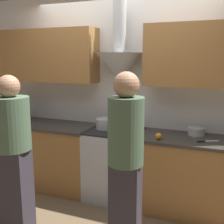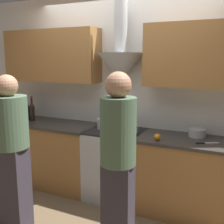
{
  "view_description": "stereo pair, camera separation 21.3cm",
  "coord_description": "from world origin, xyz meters",
  "px_view_note": "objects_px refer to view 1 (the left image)",
  "views": [
    {
      "loc": [
        1.22,
        -2.81,
        1.76
      ],
      "look_at": [
        0.0,
        0.23,
        1.14
      ],
      "focal_mm": 45.0,
      "sensor_mm": 36.0,
      "label": 1
    },
    {
      "loc": [
        1.42,
        -2.73,
        1.76
      ],
      "look_at": [
        0.0,
        0.23,
        1.14
      ],
      "focal_mm": 45.0,
      "sensor_mm": 36.0,
      "label": 2
    }
  ],
  "objects_px": {
    "wine_bottle_0": "(6,111)",
    "wine_bottle_3": "(22,112)",
    "wine_bottle_4": "(28,112)",
    "mixing_bowl": "(126,128)",
    "stock_pot": "(105,124)",
    "person_foreground_left": "(13,150)",
    "wine_bottle_2": "(17,112)",
    "person_foreground_right": "(126,157)",
    "orange_fruit": "(159,136)",
    "wine_bottle_1": "(12,110)",
    "stove_range": "(115,164)",
    "saucepan": "(196,131)"
  },
  "relations": [
    {
      "from": "wine_bottle_0",
      "to": "wine_bottle_3",
      "type": "distance_m",
      "value": 0.3
    },
    {
      "from": "wine_bottle_4",
      "to": "mixing_bowl",
      "type": "bearing_deg",
      "value": -0.22
    },
    {
      "from": "stock_pot",
      "to": "person_foreground_left",
      "type": "bearing_deg",
      "value": -114.48
    },
    {
      "from": "wine_bottle_2",
      "to": "stock_pot",
      "type": "height_order",
      "value": "wine_bottle_2"
    },
    {
      "from": "wine_bottle_0",
      "to": "wine_bottle_4",
      "type": "bearing_deg",
      "value": 1.08
    },
    {
      "from": "wine_bottle_3",
      "to": "person_foreground_right",
      "type": "bearing_deg",
      "value": -27.07
    },
    {
      "from": "wine_bottle_0",
      "to": "person_foreground_left",
      "type": "xyz_separation_m",
      "value": [
        1.03,
        -1.05,
        -0.14
      ]
    },
    {
      "from": "orange_fruit",
      "to": "wine_bottle_0",
      "type": "bearing_deg",
      "value": 175.9
    },
    {
      "from": "wine_bottle_4",
      "to": "mixing_bowl",
      "type": "xyz_separation_m",
      "value": [
        1.45,
        -0.01,
        -0.1
      ]
    },
    {
      "from": "wine_bottle_2",
      "to": "stock_pot",
      "type": "xyz_separation_m",
      "value": [
        1.33,
        0.05,
        -0.06
      ]
    },
    {
      "from": "wine_bottle_1",
      "to": "wine_bottle_0",
      "type": "bearing_deg",
      "value": -174.12
    },
    {
      "from": "stove_range",
      "to": "wine_bottle_3",
      "type": "distance_m",
      "value": 1.5
    },
    {
      "from": "mixing_bowl",
      "to": "person_foreground_left",
      "type": "relative_size",
      "value": 0.18
    },
    {
      "from": "wine_bottle_1",
      "to": "saucepan",
      "type": "relative_size",
      "value": 1.81
    },
    {
      "from": "wine_bottle_0",
      "to": "wine_bottle_3",
      "type": "height_order",
      "value": "wine_bottle_3"
    },
    {
      "from": "wine_bottle_0",
      "to": "wine_bottle_4",
      "type": "xyz_separation_m",
      "value": [
        0.38,
        0.01,
        0.0
      ]
    },
    {
      "from": "stove_range",
      "to": "wine_bottle_0",
      "type": "bearing_deg",
      "value": -179.24
    },
    {
      "from": "stove_range",
      "to": "saucepan",
      "type": "height_order",
      "value": "saucepan"
    },
    {
      "from": "wine_bottle_0",
      "to": "wine_bottle_2",
      "type": "height_order",
      "value": "wine_bottle_0"
    },
    {
      "from": "person_foreground_left",
      "to": "person_foreground_right",
      "type": "bearing_deg",
      "value": 4.5
    },
    {
      "from": "stove_range",
      "to": "wine_bottle_2",
      "type": "distance_m",
      "value": 1.59
    },
    {
      "from": "wine_bottle_4",
      "to": "saucepan",
      "type": "relative_size",
      "value": 1.82
    },
    {
      "from": "mixing_bowl",
      "to": "wine_bottle_0",
      "type": "bearing_deg",
      "value": -179.95
    },
    {
      "from": "wine_bottle_1",
      "to": "mixing_bowl",
      "type": "height_order",
      "value": "wine_bottle_1"
    },
    {
      "from": "stock_pot",
      "to": "stove_range",
      "type": "bearing_deg",
      "value": -12.93
    },
    {
      "from": "wine_bottle_3",
      "to": "mixing_bowl",
      "type": "xyz_separation_m",
      "value": [
        1.54,
        0.01,
        -0.09
      ]
    },
    {
      "from": "stock_pot",
      "to": "person_foreground_right",
      "type": "height_order",
      "value": "person_foreground_right"
    },
    {
      "from": "saucepan",
      "to": "wine_bottle_0",
      "type": "bearing_deg",
      "value": -176.27
    },
    {
      "from": "orange_fruit",
      "to": "saucepan",
      "type": "distance_m",
      "value": 0.5
    },
    {
      "from": "wine_bottle_1",
      "to": "wine_bottle_3",
      "type": "bearing_deg",
      "value": -5.25
    },
    {
      "from": "stock_pot",
      "to": "mixing_bowl",
      "type": "bearing_deg",
      "value": -10.38
    },
    {
      "from": "wine_bottle_1",
      "to": "person_foreground_left",
      "type": "distance_m",
      "value": 1.42
    },
    {
      "from": "orange_fruit",
      "to": "person_foreground_left",
      "type": "relative_size",
      "value": 0.04
    },
    {
      "from": "stove_range",
      "to": "stock_pot",
      "type": "distance_m",
      "value": 0.53
    },
    {
      "from": "stove_range",
      "to": "wine_bottle_1",
      "type": "height_order",
      "value": "wine_bottle_1"
    },
    {
      "from": "wine_bottle_3",
      "to": "stock_pot",
      "type": "distance_m",
      "value": 1.24
    },
    {
      "from": "wine_bottle_4",
      "to": "wine_bottle_3",
      "type": "bearing_deg",
      "value": -168.38
    },
    {
      "from": "person_foreground_right",
      "to": "stock_pot",
      "type": "bearing_deg",
      "value": 121.79
    },
    {
      "from": "wine_bottle_1",
      "to": "stock_pot",
      "type": "height_order",
      "value": "wine_bottle_1"
    },
    {
      "from": "person_foreground_left",
      "to": "stove_range",
      "type": "bearing_deg",
      "value": 58.6
    },
    {
      "from": "wine_bottle_0",
      "to": "person_foreground_right",
      "type": "xyz_separation_m",
      "value": [
        2.16,
        -0.96,
        -0.09
      ]
    },
    {
      "from": "person_foreground_left",
      "to": "person_foreground_right",
      "type": "distance_m",
      "value": 1.14
    },
    {
      "from": "saucepan",
      "to": "person_foreground_right",
      "type": "height_order",
      "value": "person_foreground_right"
    },
    {
      "from": "saucepan",
      "to": "mixing_bowl",
      "type": "bearing_deg",
      "value": -168.04
    },
    {
      "from": "saucepan",
      "to": "person_foreground_right",
      "type": "bearing_deg",
      "value": -112.73
    },
    {
      "from": "wine_bottle_3",
      "to": "stock_pot",
      "type": "relative_size",
      "value": 1.51
    },
    {
      "from": "stove_range",
      "to": "person_foreground_left",
      "type": "height_order",
      "value": "person_foreground_left"
    },
    {
      "from": "orange_fruit",
      "to": "stock_pot",
      "type": "bearing_deg",
      "value": 163.47
    },
    {
      "from": "orange_fruit",
      "to": "wine_bottle_2",
      "type": "bearing_deg",
      "value": 175.42
    },
    {
      "from": "wine_bottle_4",
      "to": "stock_pot",
      "type": "xyz_separation_m",
      "value": [
        1.15,
        0.05,
        -0.08
      ]
    }
  ]
}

